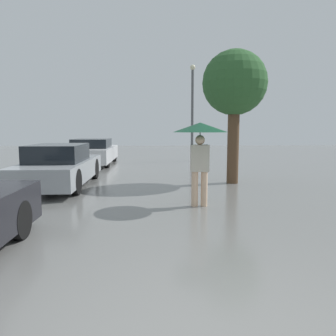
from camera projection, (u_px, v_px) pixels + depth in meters
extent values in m
cylinder|color=beige|center=(195.00, 189.00, 6.96)|extent=(0.14, 0.14, 0.75)
cylinder|color=beige|center=(204.00, 189.00, 6.97)|extent=(0.14, 0.14, 0.75)
cube|color=beige|center=(200.00, 158.00, 6.89)|extent=(0.38, 0.22, 0.56)
sphere|color=beige|center=(200.00, 140.00, 6.84)|extent=(0.20, 0.20, 0.20)
cylinder|color=#515456|center=(200.00, 147.00, 6.86)|extent=(0.02, 0.02, 0.60)
cone|color=#14472D|center=(200.00, 127.00, 6.81)|extent=(1.15, 1.15, 0.20)
cylinder|color=black|center=(19.00, 220.00, 4.90)|extent=(0.18, 0.58, 0.58)
cube|color=#9EA3A8|center=(61.00, 170.00, 9.45)|extent=(1.61, 4.38, 0.56)
cube|color=black|center=(58.00, 153.00, 9.17)|extent=(1.37, 1.97, 0.47)
cylinder|color=black|center=(50.00, 169.00, 10.78)|extent=(0.18, 0.66, 0.66)
cylinder|color=black|center=(95.00, 169.00, 10.85)|extent=(0.18, 0.66, 0.66)
cylinder|color=black|center=(16.00, 182.00, 8.08)|extent=(0.18, 0.66, 0.66)
cylinder|color=black|center=(76.00, 182.00, 8.16)|extent=(0.18, 0.66, 0.66)
cube|color=silver|center=(93.00, 154.00, 15.20)|extent=(1.82, 4.43, 0.61)
cube|color=black|center=(92.00, 143.00, 14.92)|extent=(1.55, 1.99, 0.40)
cylinder|color=black|center=(82.00, 155.00, 16.54)|extent=(0.18, 0.63, 0.63)
cylinder|color=black|center=(114.00, 155.00, 16.62)|extent=(0.18, 0.63, 0.63)
cylinder|color=black|center=(68.00, 160.00, 13.82)|extent=(0.18, 0.63, 0.63)
cylinder|color=black|center=(107.00, 160.00, 13.90)|extent=(0.18, 0.63, 0.63)
cylinder|color=brown|center=(233.00, 142.00, 9.86)|extent=(0.35, 0.35, 2.48)
sphere|color=#2D5B2D|center=(235.00, 83.00, 9.65)|extent=(1.91, 1.91, 1.91)
cylinder|color=#515456|center=(192.00, 116.00, 16.43)|extent=(0.13, 0.13, 4.57)
sphere|color=beige|center=(193.00, 67.00, 16.14)|extent=(0.27, 0.27, 0.27)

